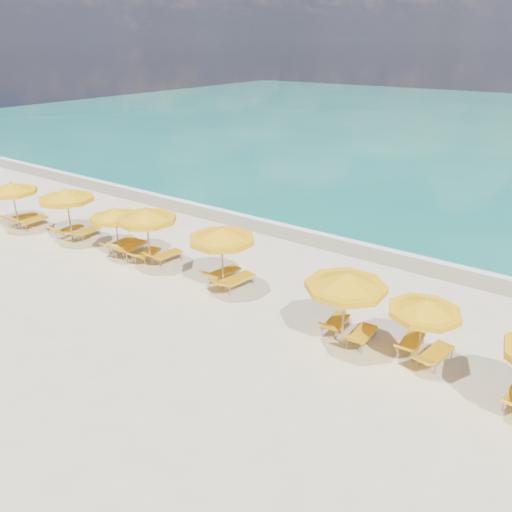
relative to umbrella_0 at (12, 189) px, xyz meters
The scene contains 26 objects.
ground_plane 13.60m from the umbrella_0, ahead, with size 120.00×120.00×0.00m, color beige.
ocean 50.27m from the umbrella_0, 74.49° to the left, with size 120.00×80.00×0.30m, color #126859.
wet_sand_band 15.67m from the umbrella_0, 30.16° to the left, with size 120.00×2.60×0.01m, color tan.
foam_line 16.08m from the umbrella_0, 32.64° to the left, with size 120.00×1.20×0.03m, color white.
whitecap_near 19.04m from the umbrella_0, 66.88° to the left, with size 14.00×0.36×0.05m, color white.
umbrella_0 is the anchor object (origin of this frame).
umbrella_1 3.64m from the umbrella_0, ahead, with size 2.81×2.81×2.57m.
umbrella_2 6.85m from the umbrella_0, ahead, with size 2.48×2.48×2.21m.
umbrella_3 8.71m from the umbrella_0, ahead, with size 3.10×3.10×2.56m.
umbrella_4 12.63m from the umbrella_0, ahead, with size 3.21×3.21×2.55m.
umbrella_5 18.03m from the umbrella_0, ahead, with size 3.23×3.23×2.53m.
umbrella_6 20.30m from the umbrella_0, ahead, with size 2.18×2.18×2.14m.
lounger_0_left 1.95m from the umbrella_0, 137.00° to the left, with size 0.79×1.92×0.80m.
lounger_0_right 1.96m from the umbrella_0, 50.41° to the left, with size 0.70×1.85×0.83m.
lounger_1_left 3.66m from the umbrella_0, 14.79° to the left, with size 0.70×1.74×0.79m.
lounger_1_right 4.52m from the umbrella_0, 15.90° to the left, with size 0.82×1.86×0.65m.
lounger_2_left 6.83m from the umbrella_0, 10.19° to the left, with size 0.82×1.87×0.70m.
lounger_2_right 7.57m from the umbrella_0, ahead, with size 0.91×2.02×0.95m.
lounger_3_left 8.54m from the umbrella_0, ahead, with size 0.81×1.73×0.69m.
lounger_3_right 9.38m from the umbrella_0, ahead, with size 0.77×1.78×0.74m.
lounger_4_left 12.40m from the umbrella_0, ahead, with size 0.84×1.80×0.68m.
lounger_4_right 13.20m from the umbrella_0, ahead, with size 0.94×2.00×0.73m.
lounger_5_left 17.65m from the umbrella_0, ahead, with size 0.71×1.63×0.76m.
lounger_5_right 18.64m from the umbrella_0, ahead, with size 0.62×1.66×0.79m.
lounger_6_left 20.05m from the umbrella_0, ahead, with size 0.64×1.68×0.71m.
lounger_6_right 20.84m from the umbrella_0, ahead, with size 0.81×1.78×0.62m.
Camera 1 is at (10.19, -12.65, 8.79)m, focal length 35.00 mm.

